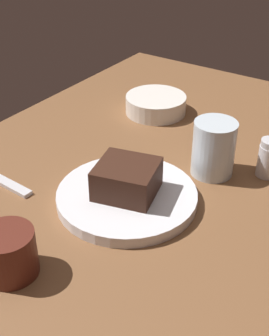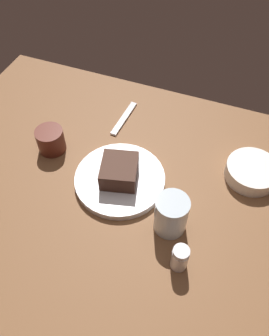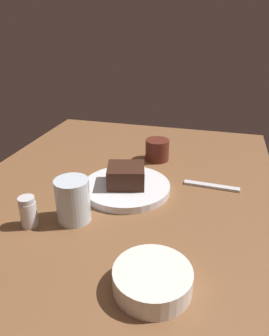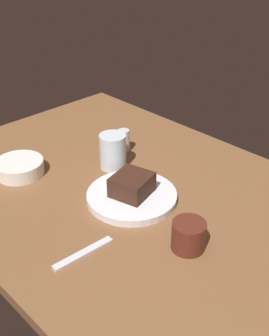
% 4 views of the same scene
% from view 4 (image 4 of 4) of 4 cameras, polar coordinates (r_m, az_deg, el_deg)
% --- Properties ---
extents(dining_table, '(1.20, 0.84, 0.03)m').
position_cam_4_polar(dining_table, '(1.18, -0.96, -3.51)').
color(dining_table, brown).
rests_on(dining_table, ground).
extents(dessert_plate, '(0.23, 0.23, 0.02)m').
position_cam_4_polar(dessert_plate, '(1.13, -0.36, -3.74)').
color(dessert_plate, silver).
rests_on(dessert_plate, dining_table).
extents(chocolate_cake_slice, '(0.11, 0.12, 0.05)m').
position_cam_4_polar(chocolate_cake_slice, '(1.11, -0.34, -2.21)').
color(chocolate_cake_slice, '#381E14').
rests_on(chocolate_cake_slice, dessert_plate).
extents(salt_shaker, '(0.04, 0.04, 0.07)m').
position_cam_4_polar(salt_shaker, '(1.34, -1.44, 3.57)').
color(salt_shaker, silver).
rests_on(salt_shaker, dining_table).
extents(water_glass, '(0.08, 0.08, 0.10)m').
position_cam_4_polar(water_glass, '(1.25, -2.86, 2.22)').
color(water_glass, silver).
rests_on(water_glass, dining_table).
extents(side_bowl, '(0.14, 0.14, 0.04)m').
position_cam_4_polar(side_bowl, '(1.28, -14.84, 0.09)').
color(side_bowl, white).
rests_on(side_bowl, dining_table).
extents(coffee_cup, '(0.08, 0.08, 0.07)m').
position_cam_4_polar(coffee_cup, '(0.97, 7.10, -8.79)').
color(coffee_cup, '#562319').
rests_on(coffee_cup, dining_table).
extents(dessert_spoon, '(0.03, 0.15, 0.01)m').
position_cam_4_polar(dessert_spoon, '(0.97, -6.71, -11.05)').
color(dessert_spoon, silver).
rests_on(dessert_spoon, dining_table).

